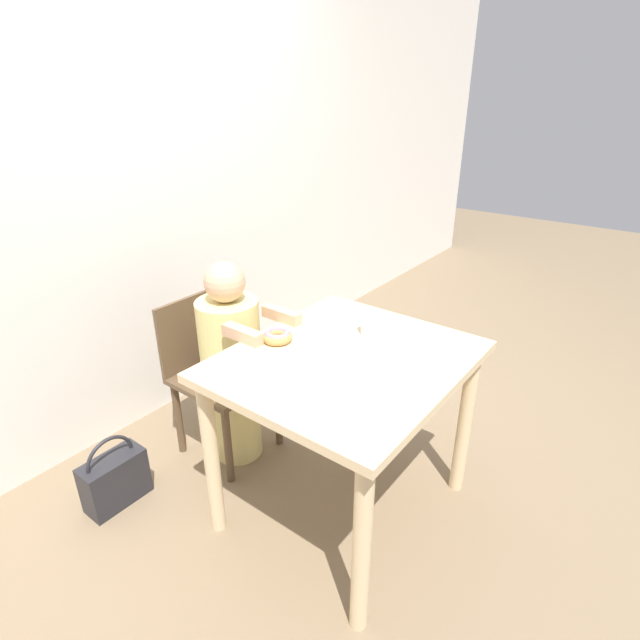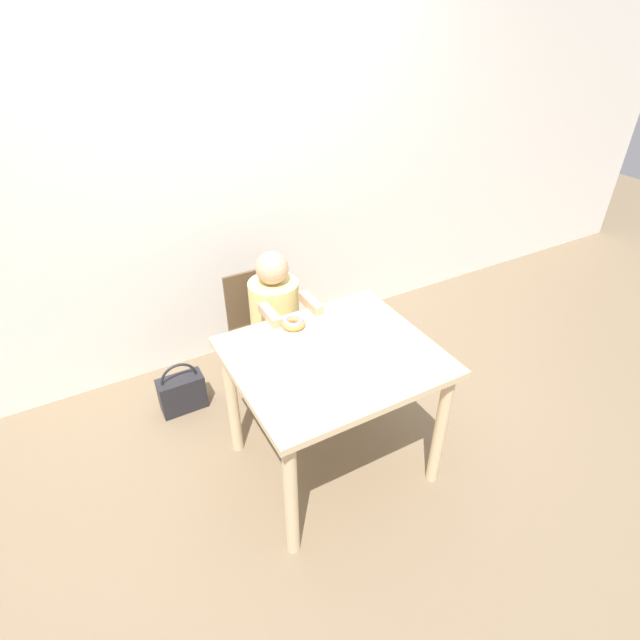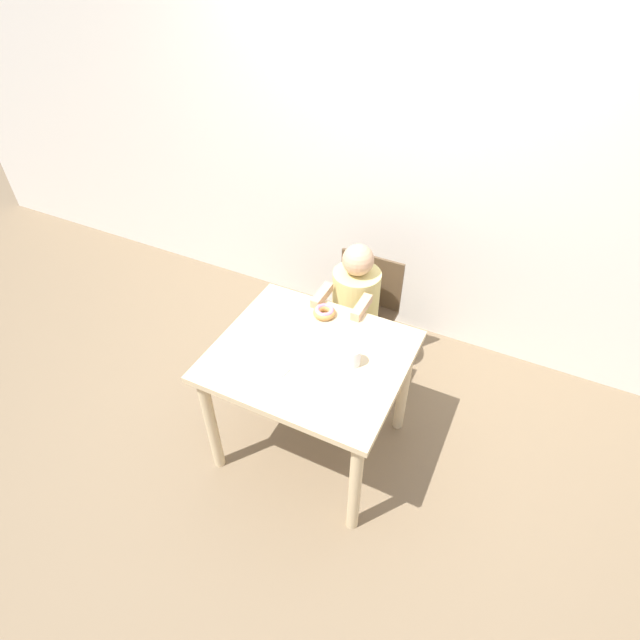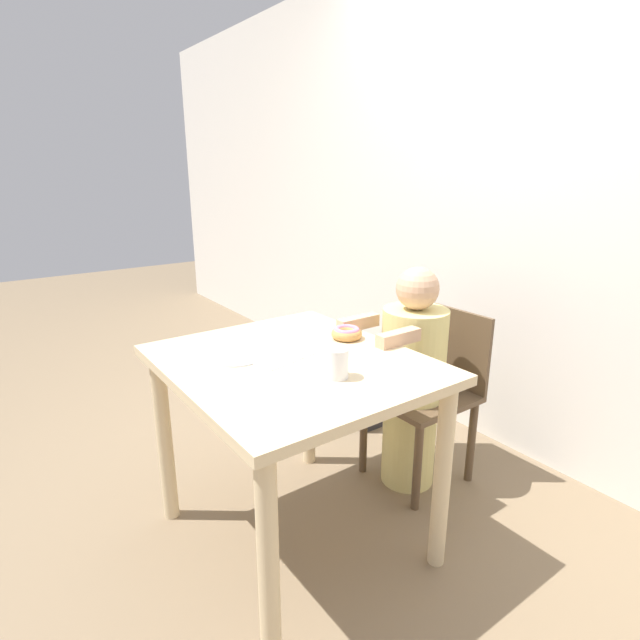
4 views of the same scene
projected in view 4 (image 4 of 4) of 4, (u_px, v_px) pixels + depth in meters
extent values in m
plane|color=#7A664C|center=(296.00, 536.00, 1.95)|extent=(12.00, 12.00, 0.00)
cube|color=silver|center=(524.00, 198.00, 2.30)|extent=(8.00, 0.05, 2.50)
cube|color=beige|center=(293.00, 364.00, 1.74)|extent=(0.93, 0.81, 0.03)
cylinder|color=beige|center=(165.00, 439.00, 1.97)|extent=(0.06, 0.06, 0.71)
cylinder|color=beige|center=(268.00, 567.00, 1.34)|extent=(0.06, 0.06, 0.71)
cylinder|color=beige|center=(309.00, 395.00, 2.36)|extent=(0.06, 0.06, 0.71)
cylinder|color=beige|center=(442.00, 478.00, 1.72)|extent=(0.06, 0.06, 0.71)
cube|color=brown|center=(419.00, 395.00, 2.22)|extent=(0.41, 0.41, 0.03)
cube|color=brown|center=(452.00, 346.00, 2.28)|extent=(0.41, 0.02, 0.36)
cylinder|color=brown|center=(364.00, 433.00, 2.32)|extent=(0.04, 0.04, 0.40)
cylinder|color=brown|center=(417.00, 467.00, 2.06)|extent=(0.04, 0.04, 0.40)
cylinder|color=brown|center=(416.00, 413.00, 2.51)|extent=(0.04, 0.04, 0.40)
cylinder|color=brown|center=(471.00, 441.00, 2.25)|extent=(0.04, 0.04, 0.40)
cylinder|color=#E0D17F|center=(409.00, 438.00, 2.25)|extent=(0.24, 0.24, 0.42)
cylinder|color=#E0D17F|center=(414.00, 354.00, 2.13)|extent=(0.28, 0.28, 0.39)
sphere|color=tan|center=(418.00, 289.00, 2.05)|extent=(0.18, 0.18, 0.18)
cube|color=tan|center=(358.00, 323.00, 2.06)|extent=(0.05, 0.19, 0.05)
cube|color=tan|center=(399.00, 338.00, 1.88)|extent=(0.05, 0.19, 0.05)
torus|color=tan|center=(347.00, 334.00, 1.94)|extent=(0.12, 0.12, 0.04)
torus|color=pink|center=(347.00, 330.00, 1.93)|extent=(0.10, 0.10, 0.02)
cube|color=white|center=(272.00, 353.00, 1.79)|extent=(0.29, 0.29, 0.00)
cube|color=#232328|center=(359.00, 402.00, 2.81)|extent=(0.27, 0.13, 0.23)
torus|color=#232328|center=(359.00, 383.00, 2.78)|extent=(0.22, 0.02, 0.22)
cylinder|color=white|center=(337.00, 363.00, 1.57)|extent=(0.08, 0.08, 0.10)
cylinder|color=silver|center=(237.00, 357.00, 1.74)|extent=(0.18, 0.18, 0.01)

